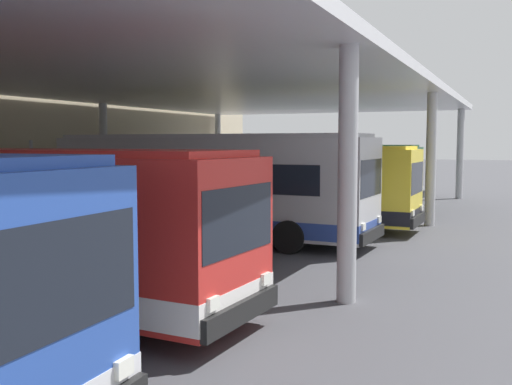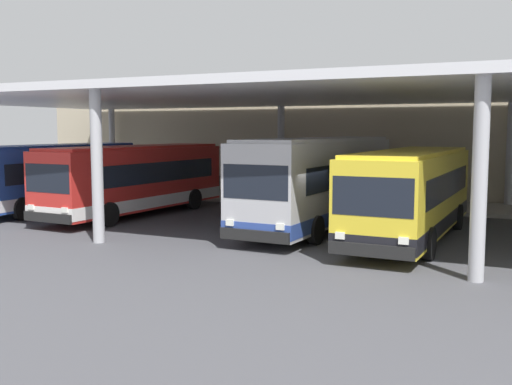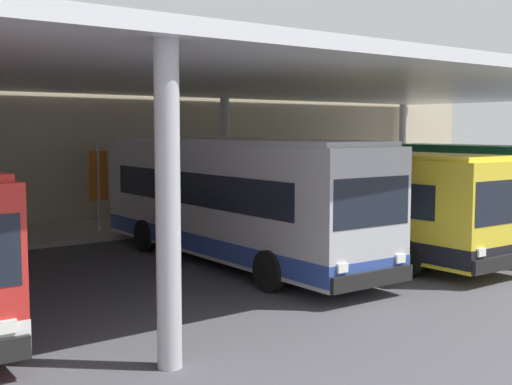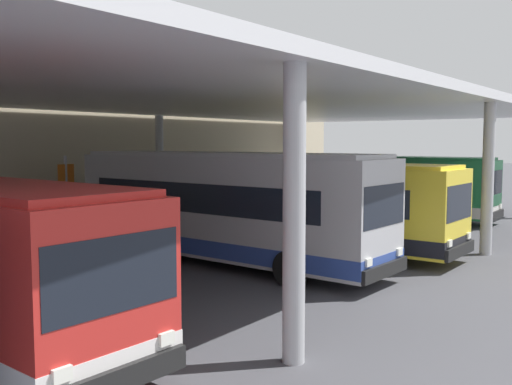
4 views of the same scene
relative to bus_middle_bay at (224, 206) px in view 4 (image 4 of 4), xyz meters
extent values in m
plane|color=#47474C|center=(0.36, -3.91, -1.84)|extent=(200.00, 200.00, 0.00)
cube|color=#A39E93|center=(0.36, 7.84, -1.75)|extent=(42.00, 4.50, 0.18)
cube|color=#C1B293|center=(0.36, 11.09, 1.50)|extent=(48.00, 1.60, 6.67)
cube|color=silver|center=(0.36, 1.59, 3.56)|extent=(40.00, 17.00, 0.30)
cylinder|color=#B2B2B7|center=(-5.81, -6.41, 0.78)|extent=(0.40, 0.40, 5.25)
cylinder|color=#B2B2B7|center=(6.52, -6.41, 0.78)|extent=(0.40, 0.40, 5.25)
cylinder|color=#B2B2B7|center=(6.52, 9.59, 0.78)|extent=(0.40, 0.40, 5.25)
cylinder|color=#B2B2B7|center=(18.86, 9.59, 0.78)|extent=(0.40, 0.40, 5.25)
cube|color=black|center=(-9.01, -5.45, 0.21)|extent=(2.30, 0.23, 1.10)
cube|color=black|center=(-9.02, -5.54, -1.29)|extent=(2.45, 0.28, 0.36)
cube|color=yellow|center=(-9.01, -5.42, 1.03)|extent=(1.75, 0.20, 0.28)
cube|color=white|center=(-9.92, -5.49, -0.94)|extent=(0.28, 0.09, 0.20)
cube|color=white|center=(-8.12, -5.57, -0.94)|extent=(0.28, 0.09, 0.20)
cylinder|color=black|center=(-7.70, -3.59, -1.34)|extent=(0.33, 1.01, 1.00)
cube|color=#B7B7BC|center=(0.00, 0.00, 0.06)|extent=(2.88, 11.28, 3.10)
cube|color=#2D4799|center=(0.00, 0.00, -1.14)|extent=(2.90, 11.30, 0.50)
cube|color=black|center=(0.01, 0.15, 0.36)|extent=(2.85, 9.27, 0.90)
cube|color=black|center=(-0.19, -5.55, 0.41)|extent=(2.30, 0.20, 1.10)
cube|color=black|center=(-0.19, -5.64, -1.29)|extent=(2.45, 0.24, 0.36)
cube|color=silver|center=(0.00, 0.00, 1.67)|extent=(2.67, 10.82, 0.12)
cube|color=yellow|center=(-0.19, -5.52, 1.43)|extent=(1.75, 0.18, 0.28)
cube|color=white|center=(-1.09, -5.60, -0.94)|extent=(0.28, 0.09, 0.20)
cube|color=white|center=(0.71, -5.66, -0.94)|extent=(0.28, 0.09, 0.20)
cylinder|color=black|center=(-1.34, -3.43, -1.34)|extent=(0.31, 1.01, 1.00)
cylinder|color=black|center=(1.11, -3.51, -1.34)|extent=(0.31, 1.01, 1.00)
cylinder|color=black|center=(-1.12, 3.12, -1.34)|extent=(0.31, 1.01, 1.00)
cylinder|color=black|center=(1.33, 3.04, -1.34)|extent=(0.31, 1.01, 1.00)
cube|color=yellow|center=(3.82, -1.12, -0.14)|extent=(2.64, 10.43, 2.70)
cube|color=black|center=(3.82, -1.12, -1.14)|extent=(2.66, 10.45, 0.50)
cube|color=black|center=(3.82, -0.97, 0.16)|extent=(2.66, 8.56, 0.90)
cube|color=black|center=(3.75, -6.27, 0.21)|extent=(2.30, 0.15, 1.10)
cube|color=black|center=(3.75, -6.36, -1.29)|extent=(2.45, 0.19, 0.36)
cube|color=yellow|center=(3.82, -1.12, 1.27)|extent=(2.44, 10.01, 0.12)
cube|color=yellow|center=(3.75, -6.24, 1.03)|extent=(1.75, 0.14, 0.28)
cube|color=white|center=(2.85, -6.34, -0.94)|extent=(0.28, 0.08, 0.20)
cube|color=white|center=(4.65, -6.36, -0.94)|extent=(0.28, 0.08, 0.20)
cylinder|color=black|center=(2.55, -4.33, -1.34)|extent=(0.29, 1.00, 1.00)
cylinder|color=black|center=(5.00, -4.36, -1.34)|extent=(0.29, 1.00, 1.00)
cylinder|color=black|center=(2.64, 1.76, -1.34)|extent=(0.29, 1.00, 1.00)
cylinder|color=black|center=(5.08, 1.72, -1.34)|extent=(0.29, 1.00, 1.00)
cube|color=#28844C|center=(13.60, 0.30, -0.14)|extent=(2.50, 10.40, 2.70)
cube|color=white|center=(13.60, 0.30, -1.14)|extent=(2.52, 10.42, 0.50)
cube|color=black|center=(13.60, 0.45, 0.16)|extent=(2.54, 8.53, 0.90)
cube|color=black|center=(13.60, -4.85, 0.21)|extent=(2.30, 0.12, 1.10)
cube|color=black|center=(13.60, -4.94, -1.29)|extent=(2.45, 0.16, 0.36)
cube|color=#2A8B50|center=(13.60, 0.30, 1.27)|extent=(2.30, 9.98, 0.12)
cube|color=yellow|center=(13.60, -4.82, 1.03)|extent=(1.75, 0.12, 0.28)
cube|color=white|center=(12.70, -4.93, -0.94)|extent=(0.28, 0.08, 0.20)
cube|color=white|center=(14.50, -4.93, -0.94)|extent=(0.28, 0.08, 0.20)
cylinder|color=black|center=(12.38, -2.93, -1.34)|extent=(0.28, 1.00, 1.00)
cylinder|color=black|center=(14.83, -2.93, -1.34)|extent=(0.28, 1.00, 1.00)
cylinder|color=black|center=(12.38, 3.16, -1.34)|extent=(0.28, 1.00, 1.00)
cylinder|color=black|center=(14.83, 3.16, -1.34)|extent=(0.28, 1.00, 1.00)
cylinder|color=#B2B2B7|center=(-0.87, 7.04, -0.06)|extent=(0.12, 0.12, 3.20)
cube|color=orange|center=(-0.87, 7.02, 0.32)|extent=(0.70, 0.04, 1.80)
camera|label=1|loc=(-17.51, -9.60, 1.46)|focal=41.34mm
camera|label=2|loc=(7.91, -22.44, 2.06)|focal=41.85mm
camera|label=3|loc=(-11.18, -15.64, 2.01)|focal=47.25mm
camera|label=4|loc=(-14.27, -11.83, 2.06)|focal=40.79mm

